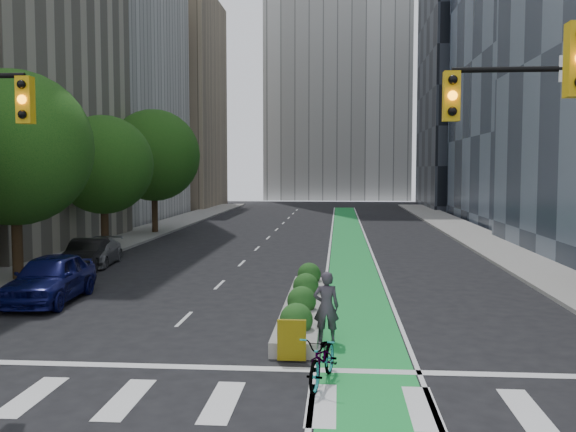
% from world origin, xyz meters
% --- Properties ---
extents(ground, '(160.00, 160.00, 0.00)m').
position_xyz_m(ground, '(0.00, 0.00, 0.00)').
color(ground, black).
rests_on(ground, ground).
extents(sidewalk_left, '(3.60, 90.00, 0.15)m').
position_xyz_m(sidewalk_left, '(-11.80, 25.00, 0.07)').
color(sidewalk_left, gray).
rests_on(sidewalk_left, ground).
extents(sidewalk_right, '(3.60, 90.00, 0.15)m').
position_xyz_m(sidewalk_right, '(11.80, 25.00, 0.07)').
color(sidewalk_right, gray).
rests_on(sidewalk_right, ground).
extents(bike_lane_paint, '(2.20, 70.00, 0.01)m').
position_xyz_m(bike_lane_paint, '(3.00, 30.00, 0.01)').
color(bike_lane_paint, green).
rests_on(bike_lane_paint, ground).
extents(building_tan_far, '(14.00, 16.00, 26.00)m').
position_xyz_m(building_tan_far, '(-20.00, 66.00, 13.00)').
color(building_tan_far, tan).
rests_on(building_tan_far, ground).
extents(building_dark_end, '(14.00, 18.00, 28.00)m').
position_xyz_m(building_dark_end, '(20.00, 68.00, 14.00)').
color(building_dark_end, black).
rests_on(building_dark_end, ground).
extents(tree_mid, '(6.40, 6.40, 8.78)m').
position_xyz_m(tree_mid, '(-11.00, 12.00, 5.57)').
color(tree_mid, black).
rests_on(tree_mid, ground).
extents(tree_midfar, '(5.60, 5.60, 7.76)m').
position_xyz_m(tree_midfar, '(-11.00, 22.00, 4.95)').
color(tree_midfar, black).
rests_on(tree_midfar, ground).
extents(tree_far, '(6.60, 6.60, 9.00)m').
position_xyz_m(tree_far, '(-11.00, 32.00, 5.69)').
color(tree_far, black).
rests_on(tree_far, ground).
extents(median_planter, '(1.20, 10.26, 1.10)m').
position_xyz_m(median_planter, '(1.20, 7.04, 0.37)').
color(median_planter, gray).
rests_on(median_planter, ground).
extents(bicycle, '(1.16, 2.24, 1.12)m').
position_xyz_m(bicycle, '(2.00, 0.30, 0.56)').
color(bicycle, gray).
rests_on(bicycle, ground).
extents(cyclist, '(0.74, 0.51, 1.94)m').
position_xyz_m(cyclist, '(2.00, 3.74, 0.97)').
color(cyclist, '#3D3742').
rests_on(cyclist, ground).
extents(parked_car_left_near, '(2.29, 5.13, 1.71)m').
position_xyz_m(parked_car_left_near, '(-7.85, 8.21, 0.86)').
color(parked_car_left_near, '#0D1153').
rests_on(parked_car_left_near, ground).
extents(parked_car_left_mid, '(2.03, 4.44, 1.41)m').
position_xyz_m(parked_car_left_mid, '(-9.50, 15.66, 0.71)').
color(parked_car_left_mid, black).
rests_on(parked_car_left_mid, ground).
extents(parked_car_left_far, '(2.15, 4.51, 1.27)m').
position_xyz_m(parked_car_left_far, '(-9.50, 16.83, 0.64)').
color(parked_car_left_far, '#5E6063').
rests_on(parked_car_left_far, ground).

